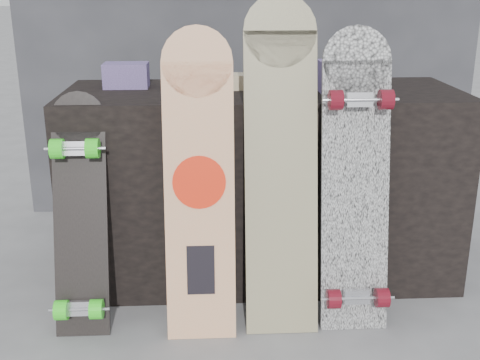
{
  "coord_description": "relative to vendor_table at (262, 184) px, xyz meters",
  "views": [
    {
      "loc": [
        -0.22,
        -1.91,
        1.22
      ],
      "look_at": [
        -0.11,
        0.2,
        0.52
      ],
      "focal_mm": 45.0,
      "sensor_mm": 36.0,
      "label": 1
    }
  ],
  "objects": [
    {
      "name": "longboard_celtic",
      "position": [
        0.03,
        -0.36,
        0.23
      ],
      "size": [
        0.26,
        0.31,
        1.18
      ],
      "rotation": [
        -0.24,
        0.0,
        0.0
      ],
      "color": "beige",
      "rests_on": "ground"
    },
    {
      "name": "merch_box_flat",
      "position": [
        -0.07,
        0.03,
        0.43
      ],
      "size": [
        0.22,
        0.1,
        0.06
      ],
      "primitive_type": "cube",
      "color": "#D1B78C",
      "rests_on": "vendor_table"
    },
    {
      "name": "skateboard_dark",
      "position": [
        -0.69,
        -0.39,
        0.03
      ],
      "size": [
        0.19,
        0.32,
        0.85
      ],
      "rotation": [
        -0.28,
        0.0,
        0.0
      ],
      "color": "black",
      "rests_on": "ground"
    },
    {
      "name": "merch_box_small",
      "position": [
        0.29,
        -0.05,
        0.46
      ],
      "size": [
        0.14,
        0.14,
        0.12
      ],
      "primitive_type": "cube",
      "color": "#433165",
      "rests_on": "vendor_table"
    },
    {
      "name": "ground",
      "position": [
        0.0,
        -0.5,
        -0.4
      ],
      "size": [
        60.0,
        60.0,
        0.0
      ],
      "primitive_type": "plane",
      "color": "slate",
      "rests_on": "ground"
    },
    {
      "name": "booth",
      "position": [
        0.0,
        0.85,
        0.7
      ],
      "size": [
        2.4,
        0.22,
        2.2
      ],
      "color": "#323237",
      "rests_on": "ground"
    },
    {
      "name": "vendor_table",
      "position": [
        0.0,
        0.0,
        0.0
      ],
      "size": [
        1.6,
        0.6,
        0.8
      ],
      "primitive_type": "cube",
      "color": "black",
      "rests_on": "ground"
    },
    {
      "name": "longboard_cascadia",
      "position": [
        0.3,
        -0.41,
        0.16
      ],
      "size": [
        0.24,
        0.29,
        1.08
      ],
      "rotation": [
        -0.2,
        0.0,
        0.0
      ],
      "color": "white",
      "rests_on": "ground"
    },
    {
      "name": "merch_box_purple",
      "position": [
        -0.56,
        0.09,
        0.45
      ],
      "size": [
        0.18,
        0.12,
        0.1
      ],
      "primitive_type": "cube",
      "color": "#433165",
      "rests_on": "vendor_table"
    },
    {
      "name": "longboard_geisha",
      "position": [
        -0.26,
        -0.43,
        0.17
      ],
      "size": [
        0.24,
        0.21,
        1.08
      ],
      "rotation": [
        -0.18,
        0.0,
        0.0
      ],
      "color": "beige",
      "rests_on": "ground"
    }
  ]
}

